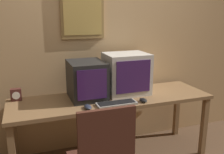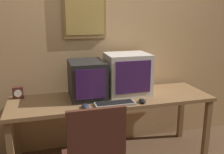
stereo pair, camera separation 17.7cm
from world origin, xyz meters
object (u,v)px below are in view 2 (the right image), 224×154
Objects in this scene: desk_clock at (18,93)px; monitor_left at (87,79)px; keyboard_main at (115,104)px; mouse_near_keyboard at (142,101)px; monitor_right at (127,74)px; mouse_far_corner at (86,106)px.

monitor_left is at bearing -12.26° from desk_clock.
mouse_near_keyboard reaches higher than keyboard_main.
desk_clock is at bearing 153.58° from keyboard_main.
monitor_right is 0.63m from mouse_far_corner.
monitor_right reaches higher than monitor_left.
monitor_right is at bearing 31.85° from mouse_far_corner.
mouse_far_corner is 0.97× the size of desk_clock.
monitor_left is 0.41m from keyboard_main.
desk_clock is (-0.69, 0.15, -0.13)m from monitor_left.
keyboard_main is at bearing 1.59° from mouse_far_corner.
mouse_far_corner is at bearing 179.27° from mouse_near_keyboard.
desk_clock reaches higher than mouse_near_keyboard.
mouse_near_keyboard is (0.27, -0.02, 0.01)m from keyboard_main.
desk_clock is (-1.17, 0.46, 0.04)m from mouse_near_keyboard.
keyboard_main is at bearing -26.42° from desk_clock.
mouse_far_corner is (-0.07, -0.31, -0.17)m from monitor_left.
desk_clock is at bearing 173.05° from monitor_right.
monitor_right is at bearing 98.15° from mouse_near_keyboard.
mouse_far_corner is at bearing -102.84° from monitor_left.
monitor_right reaches higher than desk_clock.
keyboard_main is at bearing -54.33° from monitor_left.
monitor_left is 3.68× the size of mouse_far_corner.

